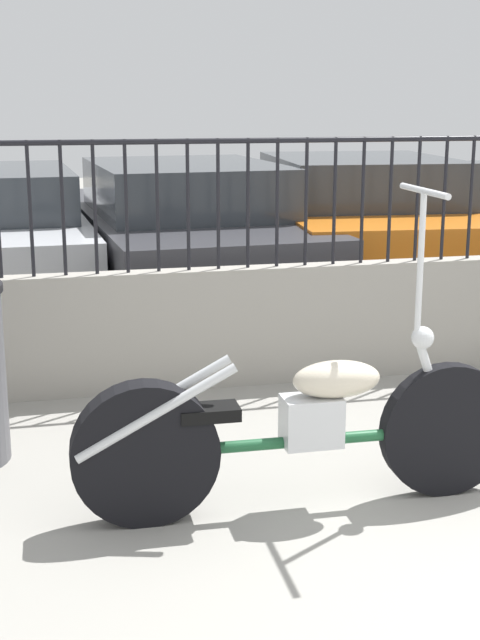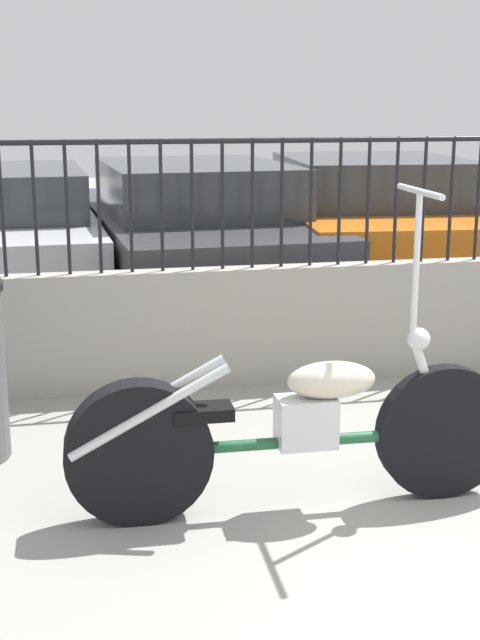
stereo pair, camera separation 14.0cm
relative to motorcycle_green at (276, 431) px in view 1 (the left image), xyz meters
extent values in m
cube|color=#9E998E|center=(1.24, 1.96, 0.01)|extent=(8.10, 0.18, 0.81)
cylinder|color=black|center=(-1.09, 1.96, 0.85)|extent=(0.02, 0.02, 0.86)
cylinder|color=black|center=(-0.89, 1.96, 0.85)|extent=(0.02, 0.02, 0.86)
cylinder|color=black|center=(-0.69, 1.96, 0.85)|extent=(0.02, 0.02, 0.86)
cylinder|color=black|center=(-0.48, 1.96, 0.85)|extent=(0.02, 0.02, 0.86)
cylinder|color=black|center=(-0.28, 1.96, 0.85)|extent=(0.02, 0.02, 0.86)
cylinder|color=black|center=(-0.08, 1.96, 0.85)|extent=(0.02, 0.02, 0.86)
cylinder|color=black|center=(0.12, 1.96, 0.85)|extent=(0.02, 0.02, 0.86)
cylinder|color=black|center=(0.33, 1.96, 0.85)|extent=(0.02, 0.02, 0.86)
cylinder|color=black|center=(0.53, 1.96, 0.85)|extent=(0.02, 0.02, 0.86)
cylinder|color=black|center=(0.73, 1.96, 0.85)|extent=(0.02, 0.02, 0.86)
cylinder|color=black|center=(0.93, 1.96, 0.85)|extent=(0.02, 0.02, 0.86)
cylinder|color=black|center=(1.14, 1.96, 0.85)|extent=(0.02, 0.02, 0.86)
cylinder|color=black|center=(1.34, 1.96, 0.85)|extent=(0.02, 0.02, 0.86)
cylinder|color=black|center=(1.54, 1.96, 0.85)|extent=(0.02, 0.02, 0.86)
cylinder|color=black|center=(1.74, 1.96, 0.85)|extent=(0.02, 0.02, 0.86)
cylinder|color=black|center=(1.95, 1.96, 0.85)|extent=(0.02, 0.02, 0.86)
cylinder|color=black|center=(1.24, 1.96, 1.26)|extent=(8.10, 0.04, 0.04)
cylinder|color=black|center=(0.87, -0.01, -0.06)|extent=(0.68, 0.10, 0.67)
cylinder|color=black|center=(-0.62, 0.01, -0.06)|extent=(0.69, 0.15, 0.69)
cylinder|color=#1E5933|center=(0.12, 0.00, -0.06)|extent=(1.37, 0.08, 0.06)
cube|color=silver|center=(0.17, 0.00, 0.04)|extent=(0.28, 0.18, 0.24)
ellipsoid|color=beige|center=(0.29, 0.00, 0.24)|extent=(0.43, 0.21, 0.18)
cube|color=black|center=(-0.32, 0.00, 0.12)|extent=(0.28, 0.16, 0.06)
cylinder|color=silver|center=(0.78, -0.01, 0.19)|extent=(0.22, 0.05, 0.51)
sphere|color=silver|center=(0.72, -0.01, 0.42)|extent=(0.11, 0.11, 0.11)
cylinder|color=silver|center=(0.69, -0.01, 0.78)|extent=(0.03, 0.03, 0.68)
cylinder|color=silver|center=(0.69, -0.01, 1.12)|extent=(0.04, 0.52, 0.03)
cylinder|color=silver|center=(-0.57, -0.06, 0.16)|extent=(0.75, 0.06, 0.42)
cylinder|color=silver|center=(-0.57, 0.08, 0.16)|extent=(0.75, 0.06, 0.42)
cylinder|color=black|center=(-0.77, 6.30, -0.08)|extent=(0.14, 0.64, 0.64)
cylinder|color=black|center=(-0.65, 3.60, -0.08)|extent=(0.14, 0.64, 0.64)
cylinder|color=black|center=(-0.65, 5.92, -0.08)|extent=(0.15, 0.65, 0.64)
cylinder|color=black|center=(1.03, 6.02, -0.08)|extent=(0.15, 0.65, 0.64)
cylinder|color=black|center=(-0.48, 3.13, -0.08)|extent=(0.15, 0.65, 0.64)
cylinder|color=black|center=(1.20, 3.23, -0.08)|extent=(0.15, 0.65, 0.64)
cube|color=#38383D|center=(0.28, 4.57, 0.17)|extent=(2.06, 4.62, 0.66)
cube|color=#2D3338|center=(0.29, 4.35, 0.73)|extent=(1.74, 2.26, 0.45)
cylinder|color=black|center=(1.34, 6.16, -0.08)|extent=(0.16, 0.65, 0.64)
cylinder|color=black|center=(3.07, 6.02, -0.08)|extent=(0.16, 0.65, 0.64)
cylinder|color=black|center=(1.13, 3.51, -0.08)|extent=(0.16, 0.65, 0.64)
cube|color=orange|center=(2.10, 4.77, 0.19)|extent=(2.17, 4.42, 0.69)
cube|color=#2D3338|center=(2.08, 4.55, 0.75)|extent=(1.82, 2.18, 0.44)
cylinder|color=black|center=(3.02, 6.02, -0.08)|extent=(0.13, 0.64, 0.64)
camera|label=1|loc=(-1.05, -3.82, 1.53)|focal=50.00mm
camera|label=2|loc=(-0.91, -3.85, 1.53)|focal=50.00mm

